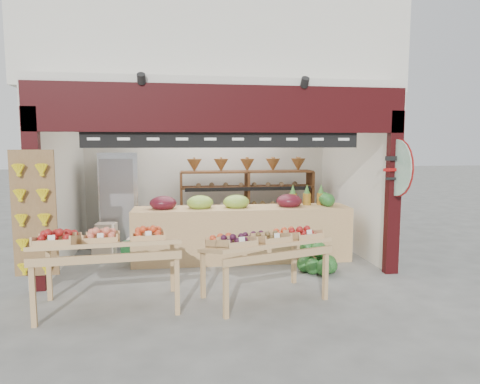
% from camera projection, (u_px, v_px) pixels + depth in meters
% --- Properties ---
extents(ground, '(60.00, 60.00, 0.00)m').
position_uv_depth(ground, '(219.00, 262.00, 7.70)').
color(ground, '#63625E').
rests_on(ground, ground).
extents(shop_structure, '(6.36, 5.12, 5.40)m').
position_uv_depth(shop_structure, '(209.00, 57.00, 8.84)').
color(shop_structure, beige).
rests_on(shop_structure, ground).
extents(banana_board, '(0.60, 0.15, 1.80)m').
position_uv_depth(banana_board, '(34.00, 216.00, 6.01)').
color(banana_board, olive).
rests_on(banana_board, ground).
extents(gift_sign, '(0.04, 0.93, 0.92)m').
position_uv_depth(gift_sign, '(397.00, 168.00, 6.80)').
color(gift_sign, '#B9E9CB').
rests_on(gift_sign, ground).
extents(back_shelving, '(2.91, 0.48, 1.80)m').
position_uv_depth(back_shelving, '(247.00, 190.00, 9.33)').
color(back_shelving, brown).
rests_on(back_shelving, ground).
extents(refrigerator, '(0.81, 0.81, 1.95)m').
position_uv_depth(refrigerator, '(120.00, 200.00, 8.84)').
color(refrigerator, silver).
rests_on(refrigerator, ground).
extents(cardboard_stack, '(0.98, 0.71, 0.63)m').
position_uv_depth(cardboard_stack, '(118.00, 243.00, 8.19)').
color(cardboard_stack, beige).
rests_on(cardboard_stack, ground).
extents(mid_counter, '(3.94, 0.89, 1.21)m').
position_uv_depth(mid_counter, '(241.00, 232.00, 7.81)').
color(mid_counter, tan).
rests_on(mid_counter, ground).
extents(display_table_left, '(1.85, 1.11, 1.12)m').
position_uv_depth(display_table_left, '(100.00, 242.00, 5.55)').
color(display_table_left, tan).
rests_on(display_table_left, ground).
extents(display_table_right, '(1.80, 1.33, 1.03)m').
position_uv_depth(display_table_right, '(264.00, 241.00, 5.82)').
color(display_table_right, tan).
rests_on(display_table_right, ground).
extents(watermelon_pile, '(0.69, 0.66, 0.50)m').
position_uv_depth(watermelon_pile, '(317.00, 261.00, 7.14)').
color(watermelon_pile, '#184717').
rests_on(watermelon_pile, ground).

